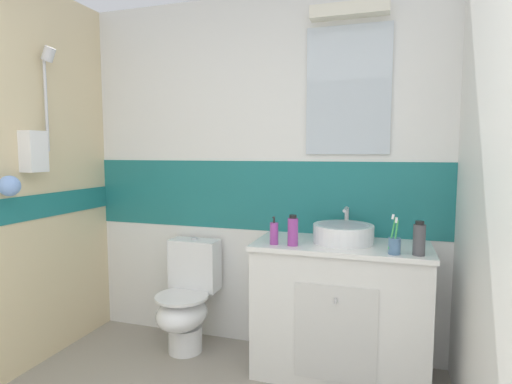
% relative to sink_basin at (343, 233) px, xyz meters
% --- Properties ---
extents(wall_back_tiled, '(3.20, 0.20, 2.50)m').
position_rel_sink_basin_xyz_m(wall_back_tiled, '(-0.62, 0.27, 0.35)').
color(wall_back_tiled, white).
rests_on(wall_back_tiled, ground_plane).
extents(vanity_cabinet, '(1.07, 0.52, 0.85)m').
position_rel_sink_basin_xyz_m(vanity_cabinet, '(-0.01, -0.03, -0.49)').
color(vanity_cabinet, silver).
rests_on(vanity_cabinet, ground_plane).
extents(sink_basin, '(0.38, 0.42, 0.20)m').
position_rel_sink_basin_xyz_m(sink_basin, '(0.00, 0.00, 0.00)').
color(sink_basin, white).
rests_on(sink_basin, vanity_cabinet).
extents(toilet, '(0.37, 0.50, 0.79)m').
position_rel_sink_basin_xyz_m(toilet, '(-1.08, -0.02, -0.55)').
color(toilet, white).
rests_on(toilet, ground_plane).
extents(toothbrush_cup, '(0.07, 0.07, 0.22)m').
position_rel_sink_basin_xyz_m(toothbrush_cup, '(0.30, -0.22, -0.01)').
color(toothbrush_cup, '#4C7299').
rests_on(toothbrush_cup, vanity_cabinet).
extents(soap_dispenser, '(0.05, 0.05, 0.17)m').
position_rel_sink_basin_xyz_m(soap_dispenser, '(-0.40, -0.18, 0.01)').
color(soap_dispenser, '#993F99').
rests_on(soap_dispenser, vanity_cabinet).
extents(mouthwash_bottle, '(0.06, 0.06, 0.19)m').
position_rel_sink_basin_xyz_m(mouthwash_bottle, '(-0.28, -0.18, 0.03)').
color(mouthwash_bottle, '#993F99').
rests_on(mouthwash_bottle, vanity_cabinet).
extents(shampoo_bottle_tall, '(0.07, 0.07, 0.19)m').
position_rel_sink_basin_xyz_m(shampoo_bottle_tall, '(0.43, -0.20, 0.03)').
color(shampoo_bottle_tall, '#4C4C51').
rests_on(shampoo_bottle_tall, vanity_cabinet).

